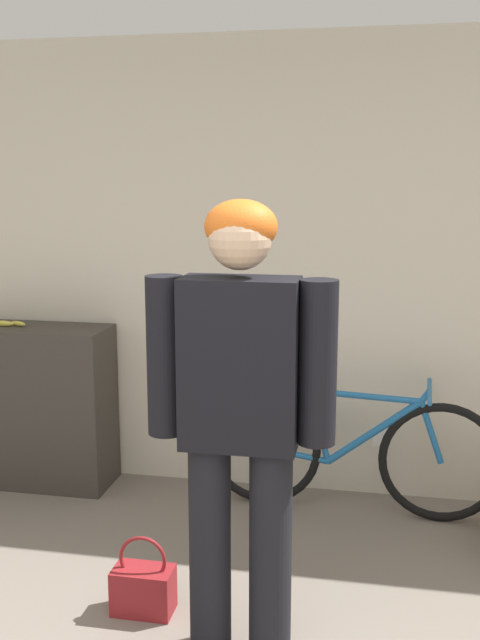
{
  "coord_description": "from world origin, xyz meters",
  "views": [
    {
      "loc": [
        0.55,
        -1.45,
        1.82
      ],
      "look_at": [
        0.04,
        1.14,
        1.32
      ],
      "focal_mm": 42.0,
      "sensor_mm": 36.0,
      "label": 1
    }
  ],
  "objects_px": {
    "person": "(240,401)",
    "handbag": "(143,588)",
    "banana": "(3,323)",
    "bicycle": "(349,451)"
  },
  "relations": [
    {
      "from": "person",
      "to": "banana",
      "type": "distance_m",
      "value": 2.19
    },
    {
      "from": "handbag",
      "to": "person",
      "type": "bearing_deg",
      "value": -21.12
    },
    {
      "from": "bicycle",
      "to": "banana",
      "type": "distance_m",
      "value": 2.14
    },
    {
      "from": "banana",
      "to": "handbag",
      "type": "distance_m",
      "value": 1.94
    },
    {
      "from": "banana",
      "to": "bicycle",
      "type": "bearing_deg",
      "value": -1.7
    },
    {
      "from": "person",
      "to": "banana",
      "type": "bearing_deg",
      "value": 140.33
    },
    {
      "from": "person",
      "to": "handbag",
      "type": "bearing_deg",
      "value": 158.43
    },
    {
      "from": "person",
      "to": "handbag",
      "type": "distance_m",
      "value": 1.03
    },
    {
      "from": "bicycle",
      "to": "handbag",
      "type": "distance_m",
      "value": 1.42
    },
    {
      "from": "banana",
      "to": "handbag",
      "type": "bearing_deg",
      "value": -44.2
    }
  ]
}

